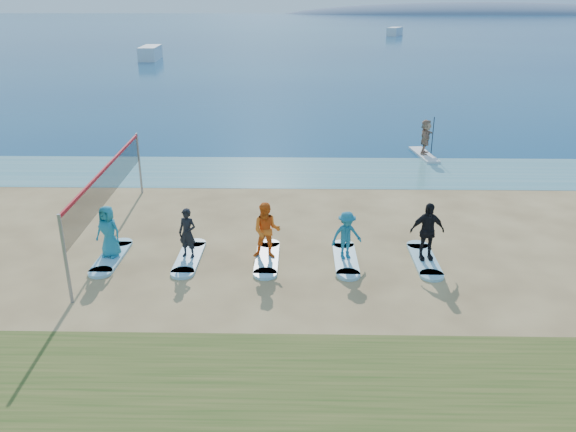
{
  "coord_description": "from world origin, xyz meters",
  "views": [
    {
      "loc": [
        0.55,
        -14.5,
        7.51
      ],
      "look_at": [
        0.21,
        2.0,
        1.1
      ],
      "focal_mm": 35.0,
      "sensor_mm": 36.0,
      "label": 1
    }
  ],
  "objects_px": {
    "student_1": "(187,233)",
    "surfboard_3": "(345,259)",
    "surfboard_4": "(424,260)",
    "student_3": "(346,235)",
    "paddleboard": "(424,155)",
    "student_4": "(427,231)",
    "surfboard_0": "(112,257)",
    "volleyball_net": "(109,182)",
    "boat_offshore_a": "(151,60)",
    "paddleboarder": "(426,137)",
    "student_0": "(108,231)",
    "boat_offshore_b": "(394,36)",
    "student_2": "(267,231)",
    "surfboard_1": "(189,258)",
    "surfboard_2": "(267,258)"
  },
  "relations": [
    {
      "from": "volleyball_net",
      "to": "paddleboarder",
      "type": "bearing_deg",
      "value": 40.0
    },
    {
      "from": "boat_offshore_b",
      "to": "student_1",
      "type": "bearing_deg",
      "value": -78.41
    },
    {
      "from": "student_2",
      "to": "student_0",
      "type": "bearing_deg",
      "value": -177.76
    },
    {
      "from": "surfboard_0",
      "to": "student_0",
      "type": "height_order",
      "value": "student_0"
    },
    {
      "from": "surfboard_2",
      "to": "student_3",
      "type": "xyz_separation_m",
      "value": [
        2.41,
        0.0,
        0.79
      ]
    },
    {
      "from": "boat_offshore_a",
      "to": "student_3",
      "type": "distance_m",
      "value": 63.95
    },
    {
      "from": "paddleboard",
      "to": "boat_offshore_a",
      "type": "distance_m",
      "value": 54.58
    },
    {
      "from": "student_2",
      "to": "surfboard_4",
      "type": "xyz_separation_m",
      "value": [
        4.82,
        -0.0,
        -0.92
      ]
    },
    {
      "from": "surfboard_4",
      "to": "student_3",
      "type": "bearing_deg",
      "value": 180.0
    },
    {
      "from": "surfboard_1",
      "to": "surfboard_4",
      "type": "height_order",
      "value": "same"
    },
    {
      "from": "volleyball_net",
      "to": "student_1",
      "type": "relative_size",
      "value": 5.83
    },
    {
      "from": "student_0",
      "to": "student_4",
      "type": "height_order",
      "value": "student_4"
    },
    {
      "from": "paddleboarder",
      "to": "surfboard_1",
      "type": "height_order",
      "value": "paddleboarder"
    },
    {
      "from": "boat_offshore_a",
      "to": "student_4",
      "type": "xyz_separation_m",
      "value": [
        23.49,
        -60.37,
        0.99
      ]
    },
    {
      "from": "student_3",
      "to": "boat_offshore_a",
      "type": "bearing_deg",
      "value": 90.09
    },
    {
      "from": "surfboard_4",
      "to": "surfboard_2",
      "type": "bearing_deg",
      "value": 180.0
    },
    {
      "from": "student_3",
      "to": "student_1",
      "type": "bearing_deg",
      "value": 160.85
    },
    {
      "from": "student_1",
      "to": "surfboard_3",
      "type": "height_order",
      "value": "student_1"
    },
    {
      "from": "paddleboard",
      "to": "surfboard_3",
      "type": "distance_m",
      "value": 13.34
    },
    {
      "from": "paddleboard",
      "to": "surfboard_3",
      "type": "height_order",
      "value": "paddleboard"
    },
    {
      "from": "student_3",
      "to": "surfboard_4",
      "type": "distance_m",
      "value": 2.54
    },
    {
      "from": "student_1",
      "to": "surfboard_2",
      "type": "height_order",
      "value": "student_1"
    },
    {
      "from": "boat_offshore_a",
      "to": "student_3",
      "type": "xyz_separation_m",
      "value": [
        21.08,
        -60.37,
        0.84
      ]
    },
    {
      "from": "student_0",
      "to": "student_1",
      "type": "bearing_deg",
      "value": 16.28
    },
    {
      "from": "boat_offshore_b",
      "to": "student_2",
      "type": "distance_m",
      "value": 114.6
    },
    {
      "from": "surfboard_0",
      "to": "surfboard_3",
      "type": "relative_size",
      "value": 1.0
    },
    {
      "from": "surfboard_1",
      "to": "student_3",
      "type": "xyz_separation_m",
      "value": [
        4.82,
        0.0,
        0.79
      ]
    },
    {
      "from": "paddleboarder",
      "to": "surfboard_4",
      "type": "xyz_separation_m",
      "value": [
        -2.53,
        -12.39,
        -0.95
      ]
    },
    {
      "from": "student_4",
      "to": "paddleboard",
      "type": "bearing_deg",
      "value": 71.64
    },
    {
      "from": "paddleboarder",
      "to": "surfboard_2",
      "type": "distance_m",
      "value": 14.44
    },
    {
      "from": "surfboard_1",
      "to": "surfboard_2",
      "type": "bearing_deg",
      "value": 0.0
    },
    {
      "from": "volleyball_net",
      "to": "paddleboard",
      "type": "height_order",
      "value": "volleyball_net"
    },
    {
      "from": "paddleboard",
      "to": "student_4",
      "type": "distance_m",
      "value": 12.68
    },
    {
      "from": "volleyball_net",
      "to": "boat_offshore_a",
      "type": "relative_size",
      "value": 1.31
    },
    {
      "from": "paddleboard",
      "to": "surfboard_1",
      "type": "xyz_separation_m",
      "value": [
        -9.76,
        -12.39,
        -0.01
      ]
    },
    {
      "from": "volleyball_net",
      "to": "student_2",
      "type": "height_order",
      "value": "volleyball_net"
    },
    {
      "from": "surfboard_2",
      "to": "surfboard_4",
      "type": "xyz_separation_m",
      "value": [
        4.82,
        0.0,
        0.0
      ]
    },
    {
      "from": "student_0",
      "to": "surfboard_4",
      "type": "relative_size",
      "value": 0.74
    },
    {
      "from": "surfboard_0",
      "to": "student_0",
      "type": "distance_m",
      "value": 0.86
    },
    {
      "from": "surfboard_3",
      "to": "student_4",
      "type": "relative_size",
      "value": 1.22
    },
    {
      "from": "volleyball_net",
      "to": "student_1",
      "type": "distance_m",
      "value": 3.54
    },
    {
      "from": "surfboard_1",
      "to": "student_1",
      "type": "relative_size",
      "value": 1.41
    },
    {
      "from": "volleyball_net",
      "to": "surfboard_4",
      "type": "bearing_deg",
      "value": -10.06
    },
    {
      "from": "surfboard_2",
      "to": "student_4",
      "type": "bearing_deg",
      "value": 0.0
    },
    {
      "from": "paddleboarder",
      "to": "student_1",
      "type": "height_order",
      "value": "paddleboarder"
    },
    {
      "from": "volleyball_net",
      "to": "student_0",
      "type": "relative_size",
      "value": 5.58
    },
    {
      "from": "surfboard_3",
      "to": "boat_offshore_a",
      "type": "bearing_deg",
      "value": 109.25
    },
    {
      "from": "boat_offshore_a",
      "to": "surfboard_2",
      "type": "distance_m",
      "value": 63.19
    },
    {
      "from": "student_0",
      "to": "surfboard_2",
      "type": "height_order",
      "value": "student_0"
    },
    {
      "from": "surfboard_0",
      "to": "surfboard_2",
      "type": "bearing_deg",
      "value": 0.0
    }
  ]
}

